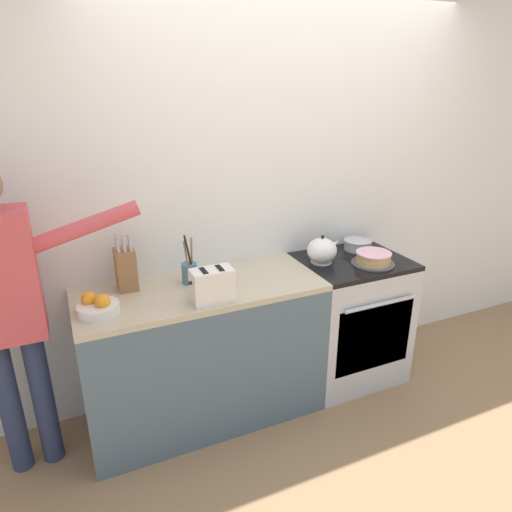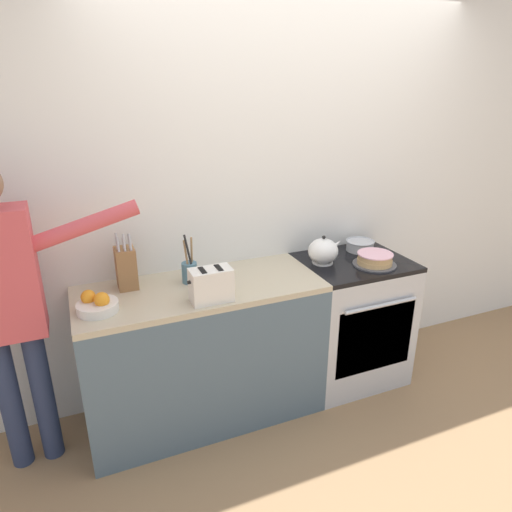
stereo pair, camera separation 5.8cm
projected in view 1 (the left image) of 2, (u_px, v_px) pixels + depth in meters
ground_plane at (324, 409)px, 2.98m from camera, size 16.00×16.00×0.00m
wall_back at (286, 195)px, 3.03m from camera, size 8.00×0.04×2.60m
counter_cabinet at (204, 353)px, 2.80m from camera, size 1.43×0.59×0.89m
stove_range at (349, 318)px, 3.21m from camera, size 0.70×0.62×0.89m
layer_cake at (373, 259)px, 2.96m from camera, size 0.28×0.28×0.08m
tea_kettle at (322, 251)px, 2.97m from camera, size 0.24×0.19×0.19m
mixing_bowl at (358, 245)px, 3.21m from camera, size 0.20×0.20×0.07m
knife_block at (126, 269)px, 2.58m from camera, size 0.11×0.13×0.33m
utensil_crock at (190, 272)px, 2.67m from camera, size 0.09×0.09×0.30m
fruit_bowl at (98, 306)px, 2.34m from camera, size 0.21×0.21×0.11m
toaster at (212, 285)px, 2.44m from camera, size 0.24×0.13×0.19m
person_baker at (7, 301)px, 2.22m from camera, size 0.94×0.20×1.68m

